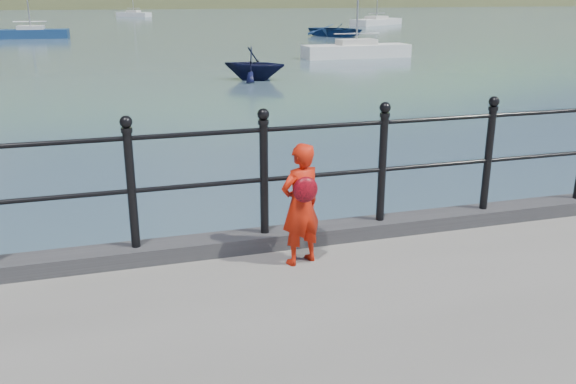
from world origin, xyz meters
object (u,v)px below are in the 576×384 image
object	(u,v)px
launch_navy	(254,64)
sailboat_far	(376,22)
sailboat_deep	(134,15)
launch_blue	(337,30)
railing	(199,169)
sailboat_port	(31,34)
sailboat_near	(356,51)
child	(301,204)

from	to	relation	value
launch_navy	sailboat_far	size ratio (longest dim) A/B	0.23
sailboat_far	sailboat_deep	bearing A→B (deg)	90.16
launch_blue	sailboat_deep	size ratio (longest dim) A/B	0.60
railing	sailboat_port	xyz separation A→B (m)	(-6.00, 48.31, -1.48)
sailboat_near	sailboat_port	size ratio (longest dim) A/B	1.00
sailboat_port	launch_blue	bearing A→B (deg)	-7.16
launch_blue	sailboat_port	world-z (taller)	sailboat_port
launch_navy	sailboat_deep	distance (m)	78.05
child	sailboat_port	distance (m)	49.24
child	launch_blue	world-z (taller)	child
launch_blue	sailboat_near	distance (m)	17.95
railing	child	xyz separation A→B (m)	(0.82, -0.44, -0.26)
sailboat_near	launch_blue	bearing A→B (deg)	72.26
sailboat_near	sailboat_far	distance (m)	38.42
launch_navy	sailboat_port	size ratio (longest dim) A/B	0.31
launch_navy	sailboat_far	distance (m)	48.56
sailboat_far	sailboat_port	bearing A→B (deg)	164.98
child	sailboat_port	xyz separation A→B (m)	(-6.82, 48.75, -1.22)
child	launch_navy	bearing A→B (deg)	-121.74
child	sailboat_near	size ratio (longest dim) A/B	0.14
launch_navy	railing	bearing A→B (deg)	-163.61
sailboat_far	launch_blue	bearing A→B (deg)	-158.18
railing	launch_navy	bearing A→B (deg)	75.01
child	sailboat_far	xyz separation A→B (m)	(28.80, 61.43, -1.22)
launch_blue	sailboat_near	world-z (taller)	sailboat_near
launch_navy	sailboat_near	size ratio (longest dim) A/B	0.31
sailboat_port	sailboat_far	world-z (taller)	sailboat_far
railing	launch_blue	size ratio (longest dim) A/B	3.59
sailboat_port	child	bearing A→B (deg)	-78.18
sailboat_deep	launch_navy	bearing A→B (deg)	-48.45
sailboat_deep	sailboat_far	world-z (taller)	sailboat_far
sailboat_near	sailboat_deep	bearing A→B (deg)	96.43
sailboat_port	sailboat_deep	xyz separation A→B (m)	(10.53, 48.82, 0.00)
sailboat_near	child	bearing A→B (deg)	-113.90
launch_navy	sailboat_deep	size ratio (longest dim) A/B	0.30
launch_blue	sailboat_deep	distance (m)	55.20
launch_navy	sailboat_near	xyz separation A→B (m)	(7.57, 7.43, -0.32)
sailboat_deep	sailboat_far	size ratio (longest dim) A/B	0.76
sailboat_near	sailboat_port	distance (m)	28.71
child	sailboat_near	world-z (taller)	sailboat_near
launch_navy	sailboat_deep	world-z (taller)	sailboat_deep
child	sailboat_near	distance (m)	29.47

